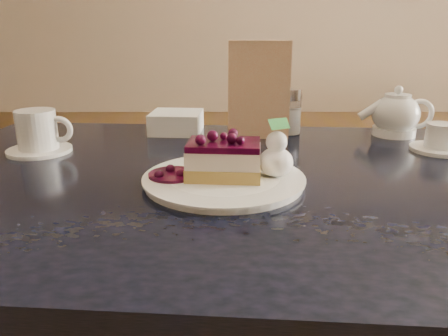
{
  "coord_description": "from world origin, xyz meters",
  "views": [
    {
      "loc": [
        -0.24,
        -0.44,
        1.02
      ],
      "look_at": [
        -0.24,
        0.18,
        0.81
      ],
      "focal_mm": 35.0,
      "sensor_mm": 36.0,
      "label": 1
    }
  ],
  "objects_px": {
    "main_table": "(226,214)",
    "coffee_set": "(39,134)",
    "tea_set": "(404,120)",
    "cheesecake_slice": "(224,160)",
    "dessert_plate": "(224,180)"
  },
  "relations": [
    {
      "from": "main_table",
      "to": "coffee_set",
      "type": "relative_size",
      "value": 9.07
    },
    {
      "from": "main_table",
      "to": "tea_set",
      "type": "relative_size",
      "value": 4.96
    },
    {
      "from": "coffee_set",
      "to": "tea_set",
      "type": "bearing_deg",
      "value": 8.35
    },
    {
      "from": "main_table",
      "to": "coffee_set",
      "type": "xyz_separation_m",
      "value": [
        -0.39,
        0.15,
        0.12
      ]
    },
    {
      "from": "cheesecake_slice",
      "to": "dessert_plate",
      "type": "bearing_deg",
      "value": 4.57
    },
    {
      "from": "main_table",
      "to": "coffee_set",
      "type": "height_order",
      "value": "coffee_set"
    },
    {
      "from": "dessert_plate",
      "to": "tea_set",
      "type": "bearing_deg",
      "value": 36.6
    },
    {
      "from": "main_table",
      "to": "dessert_plate",
      "type": "distance_m",
      "value": 0.1
    },
    {
      "from": "coffee_set",
      "to": "tea_set",
      "type": "distance_m",
      "value": 0.82
    },
    {
      "from": "cheesecake_slice",
      "to": "tea_set",
      "type": "height_order",
      "value": "tea_set"
    },
    {
      "from": "main_table",
      "to": "cheesecake_slice",
      "type": "distance_m",
      "value": 0.13
    },
    {
      "from": "dessert_plate",
      "to": "tea_set",
      "type": "height_order",
      "value": "tea_set"
    },
    {
      "from": "cheesecake_slice",
      "to": "tea_set",
      "type": "xyz_separation_m",
      "value": [
        0.42,
        0.32,
        0.0
      ]
    },
    {
      "from": "main_table",
      "to": "cheesecake_slice",
      "type": "height_order",
      "value": "cheesecake_slice"
    },
    {
      "from": "dessert_plate",
      "to": "main_table",
      "type": "bearing_deg",
      "value": 85.43
    }
  ]
}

